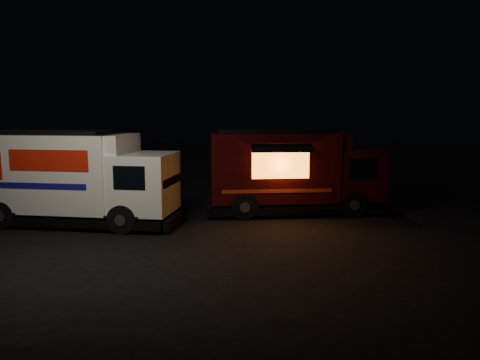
% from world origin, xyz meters
% --- Properties ---
extents(ground, '(80.00, 80.00, 0.00)m').
position_xyz_m(ground, '(0.00, 0.00, 0.00)').
color(ground, black).
rests_on(ground, ground).
extents(white_truck, '(6.64, 2.71, 2.94)m').
position_xyz_m(white_truck, '(-2.68, 0.54, 1.47)').
color(white_truck, white).
rests_on(white_truck, ground).
extents(red_truck, '(6.56, 3.28, 2.92)m').
position_xyz_m(red_truck, '(4.21, 2.79, 1.46)').
color(red_truck, black).
rests_on(red_truck, ground).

